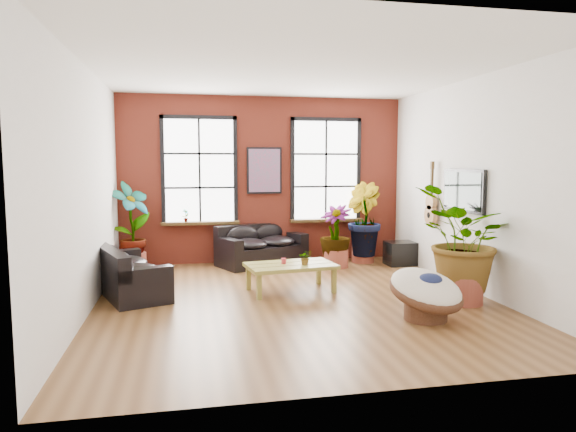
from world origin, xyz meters
name	(u,v)px	position (x,y,z in m)	size (l,w,h in m)	color
room	(294,187)	(0.00, 0.15, 1.75)	(6.04, 6.54, 3.54)	brown
sofa_back	(261,246)	(-0.13, 2.92, 0.37)	(2.00, 1.54, 0.83)	black
sofa_left	(127,273)	(-2.60, 0.90, 0.35)	(1.44, 2.11, 0.77)	black
coffee_table	(291,267)	(0.04, 0.57, 0.41)	(1.53, 1.00, 0.55)	olive
papasan_chair	(426,292)	(1.53, -1.29, 0.39)	(1.31, 1.31, 0.75)	#4E2D1C
poster	(264,171)	(0.00, 3.18, 1.95)	(0.74, 0.06, 0.98)	black
tv_wall_unit	(454,196)	(2.93, 0.60, 1.54)	(0.13, 1.86, 1.20)	black
media_box	(400,253)	(2.71, 2.28, 0.24)	(0.59, 0.49, 0.48)	black
pot_back_left	(134,262)	(-2.67, 2.74, 0.18)	(0.56, 0.56, 0.36)	brown
pot_back_right	(363,254)	(2.04, 2.71, 0.17)	(0.62, 0.62, 0.35)	brown
pot_right_wall	(463,289)	(2.46, -0.64, 0.21)	(0.72, 0.72, 0.43)	brown
pot_mid	(336,258)	(1.33, 2.32, 0.18)	(0.60, 0.60, 0.37)	brown
floor_plant_back_left	(131,222)	(-2.69, 2.76, 0.96)	(0.85, 0.58, 1.61)	#16531F
floor_plant_back_right	(362,219)	(2.03, 2.72, 0.93)	(0.86, 0.69, 1.56)	#16531F
floor_plant_right_wall	(464,240)	(2.46, -0.62, 0.97)	(1.45, 1.26, 1.61)	#16531F
floor_plant_mid	(335,233)	(1.32, 2.33, 0.70)	(0.63, 0.63, 1.12)	#16531F
table_plant	(305,257)	(0.26, 0.47, 0.58)	(0.21, 0.18, 0.24)	#16531F
sill_plant_left	(186,215)	(-1.65, 3.13, 1.04)	(0.14, 0.10, 0.27)	#16531F
sill_plant_right	(342,212)	(1.70, 3.13, 1.04)	(0.15, 0.15, 0.27)	#16531F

